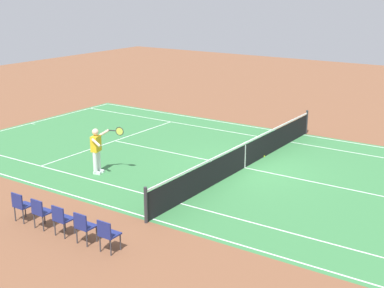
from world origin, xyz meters
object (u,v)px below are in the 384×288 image
spectator_chair_3 (41,211)px  spectator_chair_4 (21,204)px  tennis_ball (264,156)px  spectator_chair_2 (62,218)px  tennis_net (245,155)px  spectator_chair_0 (108,233)px  tennis_player_near (97,148)px  spectator_chair_1 (84,225)px

spectator_chair_3 → spectator_chair_4: bearing=0.0°
tennis_ball → spectator_chair_2: 9.40m
spectator_chair_3 → spectator_chair_2: bearing=180.0°
tennis_net → spectator_chair_2: bearing=80.1°
tennis_net → spectator_chair_0: (-0.31, 7.71, 0.03)m
spectator_chair_0 → spectator_chair_4: bearing=0.0°
tennis_net → spectator_chair_3: 8.01m
tennis_player_near → spectator_chair_4: size_ratio=1.93×
spectator_chair_0 → spectator_chair_3: size_ratio=1.00×
spectator_chair_2 → tennis_ball: bearing=-98.3°
tennis_player_near → spectator_chair_4: bearing=104.4°
tennis_player_near → spectator_chair_4: tennis_player_near is taller
tennis_player_near → spectator_chair_0: 6.13m
spectator_chair_3 → spectator_chair_0: bearing=180.0°
tennis_ball → spectator_chair_2: spectator_chair_2 is taller
tennis_net → spectator_chair_2: size_ratio=13.30×
spectator_chair_3 → spectator_chair_4: same height
tennis_ball → spectator_chair_0: bearing=91.9°
tennis_net → spectator_chair_4: tennis_net is taller
spectator_chair_2 → spectator_chair_3: bearing=0.0°
spectator_chair_0 → spectator_chair_2: (1.65, 0.00, 0.00)m
tennis_player_near → spectator_chair_2: 5.07m
spectator_chair_0 → spectator_chair_4: (3.30, 0.00, 0.00)m
spectator_chair_4 → tennis_player_near: bearing=-75.6°
tennis_net → spectator_chair_3: size_ratio=13.30×
tennis_player_near → spectator_chair_0: (-4.39, 4.25, -0.41)m
spectator_chair_4 → spectator_chair_1: bearing=180.0°
spectator_chair_2 → spectator_chair_0: bearing=180.0°
spectator_chair_3 → spectator_chair_1: bearing=180.0°
spectator_chair_0 → spectator_chair_2: bearing=0.0°
spectator_chair_0 → tennis_net: bearing=-87.7°
tennis_ball → tennis_player_near: bearing=50.9°
tennis_ball → spectator_chair_0: (-0.30, 9.29, 0.49)m
spectator_chair_2 → spectator_chair_4: size_ratio=1.00×
tennis_ball → spectator_chair_3: 9.56m
tennis_player_near → spectator_chair_1: (-3.57, 4.25, -0.41)m
spectator_chair_1 → tennis_ball: bearing=-93.2°
tennis_ball → spectator_chair_3: (2.18, 9.29, 0.49)m
tennis_ball → spectator_chair_1: (0.52, 9.29, 0.49)m
spectator_chair_0 → spectator_chair_1: 0.83m
tennis_player_near → tennis_ball: tennis_player_near is taller
tennis_ball → spectator_chair_4: (3.00, 9.29, 0.49)m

